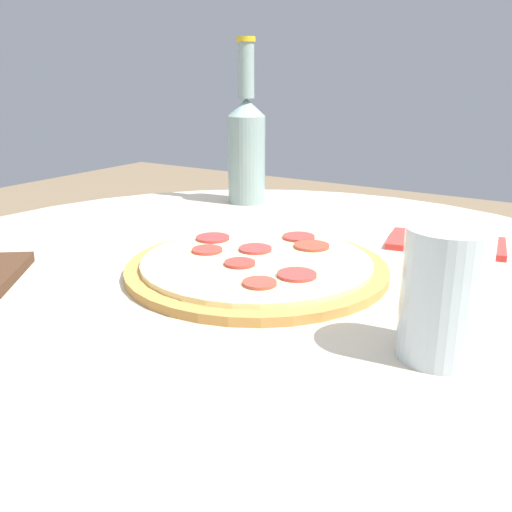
# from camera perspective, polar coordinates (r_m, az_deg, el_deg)

# --- Properties ---
(table) EXTENTS (0.94, 0.94, 0.72)m
(table) POSITION_cam_1_polar(r_m,az_deg,el_deg) (0.72, -0.30, -13.60)
(table) COLOR #B2A893
(table) RESTS_ON ground_plane
(pizza) EXTENTS (0.29, 0.29, 0.02)m
(pizza) POSITION_cam_1_polar(r_m,az_deg,el_deg) (0.64, 0.02, -1.01)
(pizza) COLOR #B77F3D
(pizza) RESTS_ON table
(beer_bottle) EXTENTS (0.06, 0.06, 0.27)m
(beer_bottle) POSITION_cam_1_polar(r_m,az_deg,el_deg) (0.98, -0.95, 11.11)
(beer_bottle) COLOR gray
(beer_bottle) RESTS_ON table
(drinking_glass) EXTENTS (0.07, 0.07, 0.11)m
(drinking_glass) POSITION_cam_1_polar(r_m,az_deg,el_deg) (0.46, 18.27, -3.66)
(drinking_glass) COLOR silver
(drinking_glass) RESTS_ON table
(napkin) EXTENTS (0.16, 0.11, 0.01)m
(napkin) POSITION_cam_1_polar(r_m,az_deg,el_deg) (0.78, 18.47, 1.20)
(napkin) COLOR red
(napkin) RESTS_ON table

